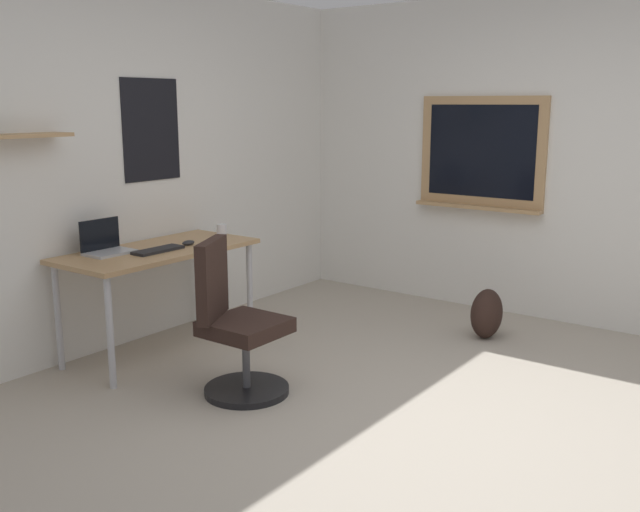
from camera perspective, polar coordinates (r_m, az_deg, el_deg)
ground_plane at (r=4.09m, az=7.46°, el=-13.24°), size 5.20×5.20×0.00m
wall_back at (r=5.33m, az=-15.98°, el=6.91°), size 5.00×0.30×2.60m
wall_right at (r=5.99m, az=19.14°, el=7.22°), size 0.22×5.00×2.60m
desk at (r=5.11m, az=-12.77°, el=-0.24°), size 1.40×0.66×0.75m
office_chair at (r=4.36m, az=-6.77°, el=-5.80°), size 0.54×0.56×0.95m
laptop at (r=5.01m, az=-16.73°, el=0.83°), size 0.31×0.21×0.23m
keyboard at (r=4.98m, az=-12.80°, el=0.47°), size 0.37×0.13×0.02m
computer_mouse at (r=5.17m, az=-10.46°, el=1.05°), size 0.10×0.06×0.03m
coffee_mug at (r=5.46m, az=-7.86°, el=2.05°), size 0.08×0.08×0.09m
backpack at (r=5.54m, az=13.16°, el=-4.50°), size 0.32×0.22×0.38m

